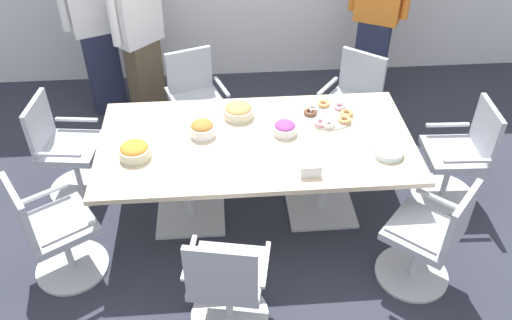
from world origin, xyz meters
TOP-DOWN VIEW (x-y plane):
  - ground_plane at (0.00, 0.00)m, footprint 10.00×10.00m
  - conference_table at (0.00, 0.00)m, footprint 2.40×1.20m
  - office_chair_0 at (1.70, 0.06)m, footprint 0.56×0.56m
  - office_chair_1 at (0.98, 0.90)m, footprint 0.76×0.76m
  - office_chair_2 at (-0.49, 1.06)m, footprint 0.69×0.69m
  - office_chair_3 at (-1.58, 0.40)m, footprint 0.60×0.60m
  - office_chair_4 at (-1.48, -0.54)m, footprint 0.74×0.74m
  - office_chair_5 at (-0.27, -1.09)m, footprint 0.63×0.63m
  - office_chair_6 at (1.15, -0.81)m, footprint 0.76×0.76m
  - person_standing_0 at (-1.44, 1.72)m, footprint 0.59×0.37m
  - person_standing_1 at (-1.01, 1.61)m, footprint 0.49×0.49m
  - person_standing_2 at (1.36, 1.74)m, footprint 0.57×0.40m
  - snack_bowl_pretzels at (-0.41, 0.09)m, footprint 0.20×0.20m
  - snack_bowl_candy_mix at (0.23, 0.07)m, footprint 0.19×0.19m
  - snack_bowl_chips_orange at (-0.90, -0.14)m, footprint 0.23×0.23m
  - snack_bowl_cookies at (-0.12, 0.33)m, footprint 0.24×0.24m
  - donut_platter at (0.61, 0.27)m, footprint 0.40×0.40m
  - plate_stack at (0.96, -0.26)m, footprint 0.22×0.22m
  - napkin_pile at (0.35, -0.40)m, footprint 0.15×0.15m

SIDE VIEW (x-z plane):
  - ground_plane at x=0.00m, z-range -0.01..0.00m
  - office_chair_0 at x=1.70m, z-range -0.05..0.86m
  - office_chair_1 at x=0.98m, z-range -0.05..0.86m
  - office_chair_2 at x=-0.49m, z-range -0.05..0.86m
  - office_chair_3 at x=-1.58m, z-range -0.05..0.86m
  - office_chair_4 at x=-1.48m, z-range -0.05..0.86m
  - office_chair_5 at x=-0.27m, z-range -0.05..0.86m
  - office_chair_6 at x=1.15m, z-range -0.05..0.86m
  - conference_table at x=0.00m, z-range 0.25..1.00m
  - donut_platter at x=0.61m, z-range 0.75..0.79m
  - plate_stack at x=0.96m, z-range 0.75..0.80m
  - napkin_pile at x=0.35m, z-range 0.75..0.84m
  - snack_bowl_candy_mix at x=0.23m, z-range 0.75..0.85m
  - snack_bowl_cookies at x=-0.12m, z-range 0.75..0.86m
  - snack_bowl_chips_orange at x=-0.90m, z-range 0.75..0.87m
  - snack_bowl_pretzels at x=-0.41m, z-range 0.75..0.87m
  - person_standing_1 at x=-1.01m, z-range 0.03..1.74m
  - person_standing_0 at x=-1.44m, z-range 0.05..1.90m
  - person_standing_2 at x=1.36m, z-range 0.05..1.92m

